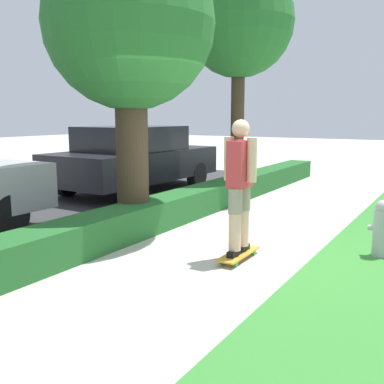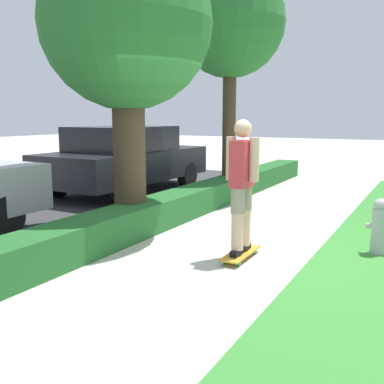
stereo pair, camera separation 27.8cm
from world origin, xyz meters
name	(u,v)px [view 1 (the left image)]	position (x,y,z in m)	size (l,w,h in m)	color
ground_plane	(236,249)	(0.00, 0.00, 0.00)	(60.00, 60.00, 0.00)	#BCB7AD
street_asphalt	(28,213)	(0.00, 4.20, 0.00)	(15.41, 5.00, 0.01)	#38383A
hedge_row	(141,218)	(0.00, 1.60, 0.23)	(15.41, 0.60, 0.46)	#236028
skateboard	(238,254)	(-0.41, -0.22, 0.07)	(0.79, 0.24, 0.08)	gold
skater_person	(240,184)	(-0.41, -0.22, 0.96)	(0.49, 0.42, 1.64)	black
tree_mid	(129,28)	(0.06, 1.80, 3.02)	(2.50, 2.50, 4.34)	#423323
tree_far	(239,24)	(3.55, 1.71, 3.64)	(2.28, 2.28, 4.83)	#423323
parked_car_middle	(134,158)	(2.97, 4.07, 0.79)	(4.29, 2.07, 1.53)	black
fire_hydrant	(381,229)	(0.63, -1.70, 0.37)	(0.20, 0.32, 0.73)	#ADADB2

